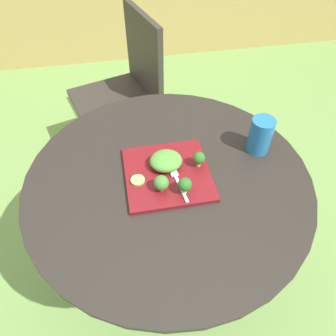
{
  "coord_description": "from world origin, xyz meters",
  "views": [
    {
      "loc": [
        -0.13,
        -0.69,
        1.55
      ],
      "look_at": [
        0.0,
        0.0,
        0.78
      ],
      "focal_mm": 34.61,
      "sensor_mm": 36.0,
      "label": 1
    }
  ],
  "objects_px": {
    "patio_chair": "(128,84)",
    "drinking_glass": "(260,137)",
    "salad_plate": "(168,174)",
    "fork": "(177,180)"
  },
  "relations": [
    {
      "from": "salad_plate",
      "to": "drinking_glass",
      "type": "height_order",
      "value": "drinking_glass"
    },
    {
      "from": "salad_plate",
      "to": "drinking_glass",
      "type": "distance_m",
      "value": 0.35
    },
    {
      "from": "salad_plate",
      "to": "fork",
      "type": "height_order",
      "value": "fork"
    },
    {
      "from": "drinking_glass",
      "to": "fork",
      "type": "relative_size",
      "value": 0.84
    },
    {
      "from": "patio_chair",
      "to": "drinking_glass",
      "type": "height_order",
      "value": "patio_chair"
    },
    {
      "from": "drinking_glass",
      "to": "salad_plate",
      "type": "bearing_deg",
      "value": -168.92
    },
    {
      "from": "salad_plate",
      "to": "fork",
      "type": "distance_m",
      "value": 0.05
    },
    {
      "from": "salad_plate",
      "to": "patio_chair",
      "type": "bearing_deg",
      "value": 94.13
    },
    {
      "from": "patio_chair",
      "to": "drinking_glass",
      "type": "bearing_deg",
      "value": -64.51
    },
    {
      "from": "patio_chair",
      "to": "drinking_glass",
      "type": "xyz_separation_m",
      "value": [
        0.4,
        -0.84,
        0.28
      ]
    }
  ]
}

